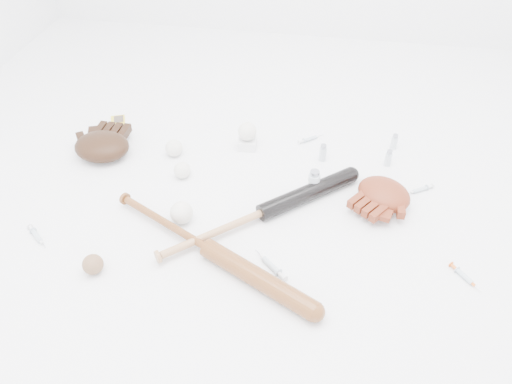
% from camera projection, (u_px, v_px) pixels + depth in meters
% --- Properties ---
extents(bat_dark, '(0.67, 0.60, 0.06)m').
position_uv_depth(bat_dark, '(263.00, 212.00, 1.74)').
color(bat_dark, black).
rests_on(bat_dark, ground).
extents(bat_wood, '(0.79, 0.45, 0.06)m').
position_uv_depth(bat_wood, '(209.00, 248.00, 1.61)').
color(bat_wood, brown).
rests_on(bat_wood, ground).
extents(glove_dark, '(0.26, 0.26, 0.10)m').
position_uv_depth(glove_dark, '(102.00, 146.00, 2.00)').
color(glove_dark, black).
rests_on(glove_dark, ground).
extents(glove_tan, '(0.33, 0.33, 0.08)m').
position_uv_depth(glove_tan, '(384.00, 194.00, 1.79)').
color(glove_tan, maroon).
rests_on(glove_tan, ground).
extents(trading_card, '(0.09, 0.10, 0.00)m').
position_uv_depth(trading_card, '(118.00, 121.00, 2.23)').
color(trading_card, gold).
rests_on(trading_card, ground).
extents(pedestal, '(0.08, 0.08, 0.04)m').
position_uv_depth(pedestal, '(247.00, 143.00, 2.07)').
color(pedestal, white).
rests_on(pedestal, ground).
extents(baseball_on_pedestal, '(0.08, 0.08, 0.08)m').
position_uv_depth(baseball_on_pedestal, '(247.00, 131.00, 2.03)').
color(baseball_on_pedestal, silver).
rests_on(baseball_on_pedestal, pedestal).
extents(baseball_left, '(0.06, 0.06, 0.06)m').
position_uv_depth(baseball_left, '(182.00, 170.00, 1.91)').
color(baseball_left, silver).
rests_on(baseball_left, ground).
extents(baseball_upper, '(0.07, 0.07, 0.07)m').
position_uv_depth(baseball_upper, '(174.00, 148.00, 2.02)').
color(baseball_upper, silver).
rests_on(baseball_upper, ground).
extents(baseball_mid, '(0.08, 0.08, 0.08)m').
position_uv_depth(baseball_mid, '(181.00, 213.00, 1.72)').
color(baseball_mid, silver).
rests_on(baseball_mid, ground).
extents(baseball_aged, '(0.07, 0.07, 0.07)m').
position_uv_depth(baseball_aged, '(93.00, 264.00, 1.56)').
color(baseball_aged, brown).
rests_on(baseball_aged, ground).
extents(syringe_0, '(0.13, 0.11, 0.02)m').
position_uv_depth(syringe_0, '(37.00, 236.00, 1.68)').
color(syringe_0, '#ADBCC6').
rests_on(syringe_0, ground).
extents(syringe_1, '(0.14, 0.14, 0.02)m').
position_uv_depth(syringe_1, '(271.00, 265.00, 1.58)').
color(syringe_1, '#ADBCC6').
rests_on(syringe_1, ground).
extents(syringe_2, '(0.12, 0.10, 0.02)m').
position_uv_depth(syringe_2, '(310.00, 139.00, 2.11)').
color(syringe_2, '#ADBCC6').
rests_on(syringe_2, ground).
extents(syringe_3, '(0.10, 0.12, 0.02)m').
position_uv_depth(syringe_3, '(464.00, 276.00, 1.55)').
color(syringe_3, '#ADBCC6').
rests_on(syringe_3, ground).
extents(syringe_4, '(0.13, 0.09, 0.02)m').
position_uv_depth(syringe_4, '(420.00, 190.00, 1.86)').
color(syringe_4, '#ADBCC6').
rests_on(syringe_4, ground).
extents(vial_0, '(0.03, 0.03, 0.07)m').
position_uv_depth(vial_0, '(388.00, 158.00, 1.97)').
color(vial_0, silver).
rests_on(vial_0, ground).
extents(vial_1, '(0.03, 0.03, 0.07)m').
position_uv_depth(vial_1, '(394.00, 141.00, 2.05)').
color(vial_1, silver).
rests_on(vial_1, ground).
extents(vial_2, '(0.03, 0.03, 0.07)m').
position_uv_depth(vial_2, '(323.00, 152.00, 1.99)').
color(vial_2, silver).
rests_on(vial_2, ground).
extents(vial_3, '(0.04, 0.04, 0.10)m').
position_uv_depth(vial_3, '(314.00, 182.00, 1.83)').
color(vial_3, silver).
rests_on(vial_3, ground).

